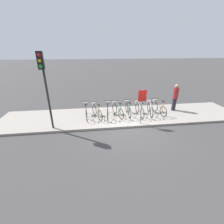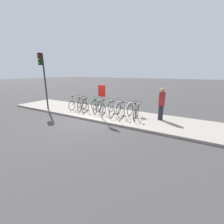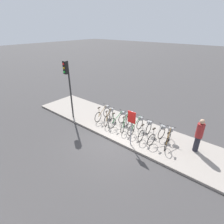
# 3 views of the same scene
# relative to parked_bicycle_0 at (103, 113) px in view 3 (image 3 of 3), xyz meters

# --- Properties ---
(ground_plane) EXTENTS (120.00, 120.00, 0.00)m
(ground_plane) POSITION_rel_parked_bicycle_0_xyz_m (2.26, -1.51, -0.55)
(ground_plane) COLOR #423F3F
(sidewalk) EXTENTS (14.68, 2.99, 0.12)m
(sidewalk) POSITION_rel_parked_bicycle_0_xyz_m (2.26, -0.02, -0.49)
(sidewalk) COLOR #9E9389
(sidewalk) RESTS_ON ground_plane
(parked_bicycle_0) EXTENTS (0.46, 1.56, 0.96)m
(parked_bicycle_0) POSITION_rel_parked_bicycle_0_xyz_m (0.00, 0.00, 0.00)
(parked_bicycle_0) COLOR black
(parked_bicycle_0) RESTS_ON sidewalk
(parked_bicycle_1) EXTENTS (0.64, 1.48, 0.96)m
(parked_bicycle_1) POSITION_rel_parked_bicycle_0_xyz_m (0.61, -0.12, 0.00)
(parked_bicycle_1) COLOR black
(parked_bicycle_1) RESTS_ON sidewalk
(parked_bicycle_2) EXTENTS (0.46, 1.55, 0.96)m
(parked_bicycle_2) POSITION_rel_parked_bicycle_0_xyz_m (1.29, -0.05, 0.00)
(parked_bicycle_2) COLOR black
(parked_bicycle_2) RESTS_ON sidewalk
(parked_bicycle_3) EXTENTS (0.58, 1.51, 0.96)m
(parked_bicycle_3) POSITION_rel_parked_bicycle_0_xyz_m (1.87, -0.06, 0.00)
(parked_bicycle_3) COLOR black
(parked_bicycle_3) RESTS_ON sidewalk
(parked_bicycle_4) EXTENTS (0.46, 1.56, 0.96)m
(parked_bicycle_4) POSITION_rel_parked_bicycle_0_xyz_m (2.56, 0.02, 0.00)
(parked_bicycle_4) COLOR black
(parked_bicycle_4) RESTS_ON sidewalk
(parked_bicycle_5) EXTENTS (0.46, 1.56, 0.96)m
(parked_bicycle_5) POSITION_rel_parked_bicycle_0_xyz_m (3.24, -0.11, 0.00)
(parked_bicycle_5) COLOR black
(parked_bicycle_5) RESTS_ON sidewalk
(parked_bicycle_6) EXTENTS (0.46, 1.54, 0.96)m
(parked_bicycle_6) POSITION_rel_parked_bicycle_0_xyz_m (3.94, -0.08, 0.00)
(parked_bicycle_6) COLOR black
(parked_bicycle_6) RESTS_ON sidewalk
(parked_bicycle_7) EXTENTS (0.48, 1.54, 0.96)m
(parked_bicycle_7) POSITION_rel_parked_bicycle_0_xyz_m (4.51, -0.00, 0.00)
(parked_bicycle_7) COLOR black
(parked_bicycle_7) RESTS_ON sidewalk
(pedestrian) EXTENTS (0.34, 0.34, 1.76)m
(pedestrian) POSITION_rel_parked_bicycle_0_xyz_m (5.77, 0.37, 0.50)
(pedestrian) COLOR #23232D
(pedestrian) RESTS_ON sidewalk
(traffic_light) EXTENTS (0.24, 0.40, 3.74)m
(traffic_light) POSITION_rel_parked_bicycle_0_xyz_m (-1.69, -1.27, 2.25)
(traffic_light) COLOR #2D2D2D
(traffic_light) RESTS_ON sidewalk
(sign_post) EXTENTS (0.44, 0.07, 1.89)m
(sign_post) POSITION_rel_parked_bicycle_0_xyz_m (2.98, -1.22, 0.86)
(sign_post) COLOR #99999E
(sign_post) RESTS_ON sidewalk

